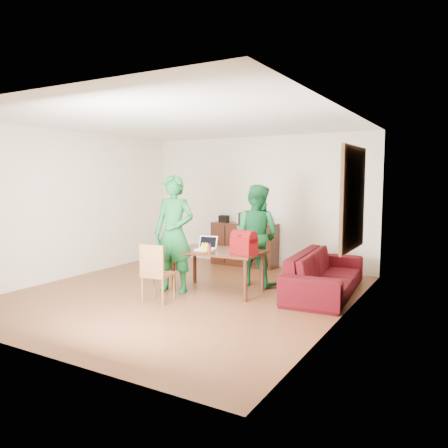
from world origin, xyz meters
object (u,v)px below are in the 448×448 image
Objects in this scene: table at (218,255)px; red_bag at (244,245)px; bottle at (209,248)px; person_near at (174,234)px; sofa at (325,273)px; person_far at (257,235)px; laptop at (205,247)px; chair at (158,285)px.

red_bag is (0.52, -0.10, 0.22)m from table.
table is 9.24× the size of bottle.
table is 0.79m from person_near.
table is 1.74m from sofa.
table is 0.85× the size of person_far.
sofa is at bearing 17.97° from person_near.
person_near is at bearing 111.86° from sofa.
person_far is at bearing 116.88° from red_bag.
table is 0.78× the size of person_near.
red_bag reaches higher than laptop.
chair is 0.47× the size of person_near.
sofa is at bearing 14.92° from laptop.
chair reaches higher than bottle.
laptop is (-0.52, -0.83, -0.14)m from person_far.
chair is 2.60× the size of laptop.
red_bag is 1.41m from sofa.
red_bag is (0.70, -0.01, 0.10)m from laptop.
person_far reaches higher than red_bag.
person_far reaches higher than chair.
laptop is at bearing 132.30° from bottle.
person_near is at bearing 55.68° from person_far.
person_far reaches higher than laptop.
person_near is 2.50m from sofa.
sofa is at bearing 53.55° from red_bag.
sofa is (1.73, 0.83, -0.39)m from laptop.
sofa is at bearing 35.99° from bottle.
table is 3.80× the size of red_bag.
sofa is (1.03, 0.84, -0.49)m from red_bag.
table is at bearing 57.12° from chair.
chair is (-0.47, -0.96, -0.34)m from table.
table is at bearing -176.19° from red_bag.
laptop is (0.29, 0.87, 0.47)m from chair.
bottle reaches higher than table.
red_bag reaches higher than sofa.
bottle is at bearing -8.75° from person_near.
chair is at bearing -124.58° from red_bag.
person_near is (-0.14, 0.61, 0.69)m from chair.
person_far is 4.45× the size of red_bag.
table is 0.39m from bottle.
red_bag is (0.47, 0.25, 0.06)m from bottle.
person_near is 0.55m from laptop.
person_far is 1.13m from bottle.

